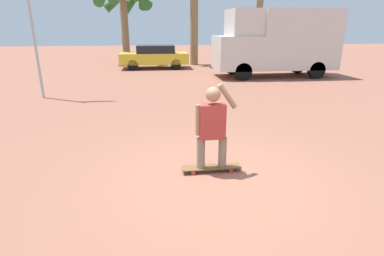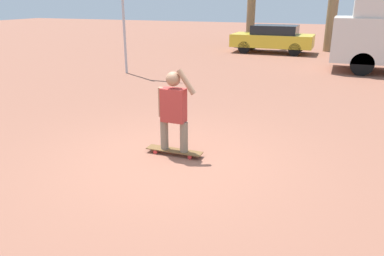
% 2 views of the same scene
% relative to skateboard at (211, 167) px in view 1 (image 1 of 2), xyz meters
% --- Properties ---
extents(ground_plane, '(80.00, 80.00, 0.00)m').
position_rel_skateboard_xyz_m(ground_plane, '(0.06, -0.23, -0.07)').
color(ground_plane, '#935B47').
extents(skateboard, '(1.02, 0.22, 0.09)m').
position_rel_skateboard_xyz_m(skateboard, '(0.00, 0.00, 0.00)').
color(skateboard, brown).
rests_on(skateboard, ground_plane).
extents(person_skateboarder, '(0.69, 0.24, 1.46)m').
position_rel_skateboard_xyz_m(person_skateboarder, '(-0.00, -0.00, 0.80)').
color(person_skateboarder, gray).
rests_on(person_skateboarder, skateboard).
extents(camper_van, '(5.95, 2.27, 3.22)m').
position_rel_skateboard_xyz_m(camper_van, '(5.28, 10.18, 1.67)').
color(camper_van, black).
rests_on(camper_van, ground_plane).
extents(parked_car_yellow, '(4.05, 1.87, 1.38)m').
position_rel_skateboard_xyz_m(parked_car_yellow, '(-0.79, 14.15, 0.67)').
color(parked_car_yellow, black).
rests_on(parked_car_yellow, ground_plane).
extents(flagpole, '(1.18, 0.12, 5.20)m').
position_rel_skateboard_xyz_m(flagpole, '(-4.71, 6.45, 3.04)').
color(flagpole, '#B7B7BC').
rests_on(flagpole, ground_plane).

